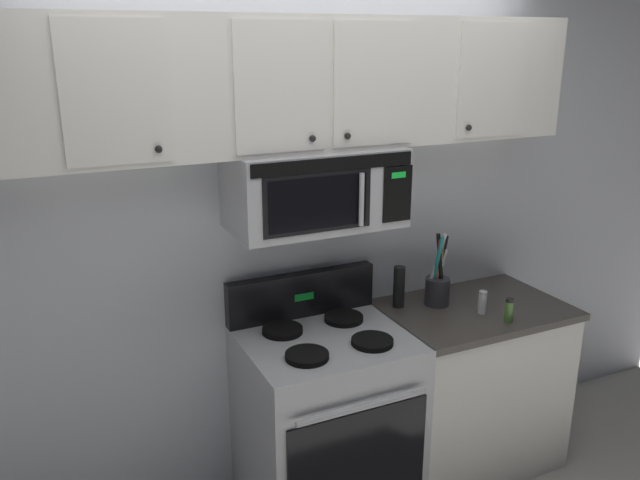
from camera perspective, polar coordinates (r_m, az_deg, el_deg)
back_wall at (r=3.13m, az=-2.33°, el=1.49°), size 5.20×0.10×2.70m
stove_range at (r=3.20m, az=0.52°, el=-15.60°), size 0.76×0.69×1.12m
over_range_microwave at (r=2.86m, az=-0.44°, el=4.59°), size 0.76×0.43×0.35m
upper_cabinets at (r=2.82m, az=-0.73°, el=13.66°), size 2.50×0.36×0.55m
counter_segment at (r=3.60m, az=12.91°, el=-12.30°), size 0.93×0.65×0.90m
utensil_crock_charcoal at (r=3.35m, az=10.34°, el=-3.99°), size 0.13×0.13×0.39m
salt_shaker at (r=3.31m, az=14.14°, el=-5.36°), size 0.04×0.04×0.12m
pepper_mill at (r=3.30m, az=6.98°, el=-4.12°), size 0.06×0.06×0.21m
spice_jar at (r=3.25m, az=16.34°, el=-5.97°), size 0.04×0.04×0.12m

